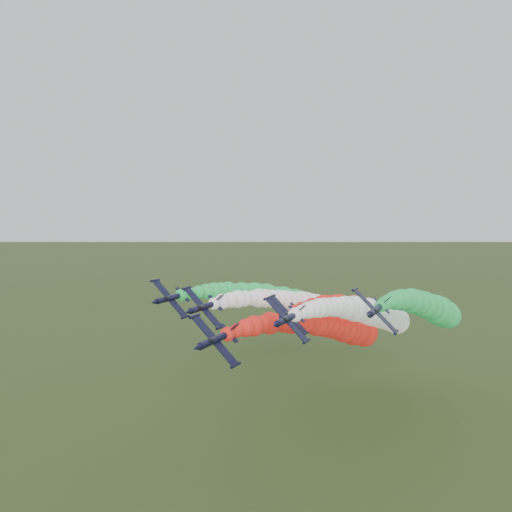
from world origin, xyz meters
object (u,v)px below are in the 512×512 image
object	(u,v)px
jet_lead	(336,327)
jet_outer_left	(286,301)
jet_outer_right	(431,308)
jet_inner_right	(373,314)
jet_trail	(368,312)
jet_inner_left	(317,308)

from	to	relation	value
jet_lead	jet_outer_left	xyz separation A→B (m)	(-21.26, 17.16, 2.72)
jet_outer_right	jet_lead	bearing A→B (deg)	-135.44
jet_inner_right	jet_trail	distance (m)	14.71
jet_inner_left	jet_trail	world-z (taller)	jet_inner_left
jet_inner_left	jet_inner_right	distance (m)	17.71
jet_outer_left	jet_trail	xyz separation A→B (m)	(23.46, 9.73, -3.23)
jet_lead	jet_outer_left	world-z (taller)	jet_outer_left
jet_lead	jet_inner_right	distance (m)	14.88
jet_lead	jet_trail	bearing A→B (deg)	85.32
jet_outer_right	jet_trail	distance (m)	20.49
jet_inner_right	jet_outer_left	distance (m)	28.41
jet_trail	jet_inner_left	bearing A→B (deg)	-138.91
jet_inner_left	jet_outer_right	distance (m)	32.75
jet_inner_left	jet_outer_left	xyz separation A→B (m)	(-10.58, 1.50, 1.06)
jet_inner_right	jet_outer_right	distance (m)	16.88
jet_trail	jet_inner_right	bearing A→B (deg)	-71.37
jet_inner_left	jet_outer_left	world-z (taller)	jet_outer_left
jet_lead	jet_inner_left	distance (m)	19.02
jet_inner_left	jet_outer_right	size ratio (longest dim) A/B	1.01
jet_outer_left	jet_trail	bearing A→B (deg)	22.52
jet_outer_left	jet_lead	bearing A→B (deg)	-38.91
jet_lead	jet_outer_right	world-z (taller)	jet_outer_right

